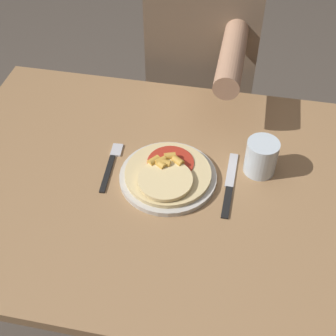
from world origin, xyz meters
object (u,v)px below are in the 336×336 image
Objects in this scene: plate at (168,177)px; fork at (111,163)px; pizza at (167,173)px; person_diner at (204,59)px; knife at (229,185)px; dining_table at (181,211)px; drinking_glass at (261,157)px.

plate is 0.16m from fork.
person_diner reaches higher than pizza.
person_diner is (0.01, 0.59, -0.03)m from plate.
plate reaches higher than knife.
plate reaches higher than fork.
knife reaches higher than dining_table.
fork is at bearing 169.92° from pizza.
knife is at bearing 2.16° from plate.
fork is at bearing -106.05° from person_diner.
dining_table is at bearing -20.64° from plate.
person_diner is at bearing 73.95° from fork.
dining_table is at bearing -153.94° from drinking_glass.
fork is (-0.16, 0.02, -0.00)m from plate.
fork is 1.87× the size of drinking_glass.
dining_table is 5.77× the size of pizza.
plate is 1.40× the size of fork.
pizza is 0.99× the size of knife.
fork is (-0.19, 0.04, 0.11)m from dining_table.
person_diner is at bearing 112.79° from drinking_glass.
person_diner is (0.16, 0.57, -0.02)m from fork.
plate is at bearing -161.13° from drinking_glass.
fork is 0.14× the size of person_diner.
drinking_glass is (0.23, 0.08, 0.02)m from pizza.
fork is at bearing -172.04° from drinking_glass.
pizza is (-0.00, -0.00, 0.02)m from plate.
fork is at bearing 168.96° from dining_table.
dining_table is 13.33× the size of drinking_glass.
fork and knife have the same top height.
pizza is 0.24m from drinking_glass.
pizza reaches higher than plate.
pizza is at bearing 165.22° from dining_table.
knife is at bearing -75.83° from person_diner.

